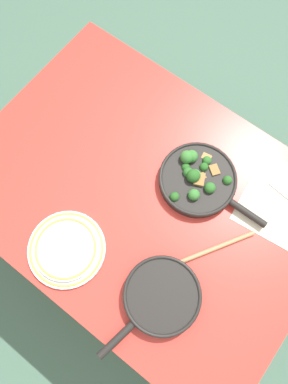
{
  "coord_description": "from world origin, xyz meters",
  "views": [
    {
      "loc": [
        0.21,
        -0.28,
        1.91
      ],
      "look_at": [
        0.0,
        0.0,
        0.79
      ],
      "focal_mm": 32.0,
      "sensor_mm": 36.0,
      "label": 1
    }
  ],
  "objects_px": {
    "wooden_spoon": "(187,259)",
    "dinner_plate_stack": "(66,249)",
    "skillet_broccoli": "(198,179)",
    "skillet_eggs": "(161,296)"
  },
  "relations": [
    {
      "from": "skillet_broccoli",
      "to": "skillet_eggs",
      "type": "height_order",
      "value": "skillet_broccoli"
    },
    {
      "from": "skillet_broccoli",
      "to": "wooden_spoon",
      "type": "distance_m",
      "value": 0.28
    },
    {
      "from": "skillet_eggs",
      "to": "skillet_broccoli",
      "type": "bearing_deg",
      "value": -151.44
    },
    {
      "from": "wooden_spoon",
      "to": "dinner_plate_stack",
      "type": "height_order",
      "value": "dinner_plate_stack"
    },
    {
      "from": "skillet_broccoli",
      "to": "skillet_eggs",
      "type": "relative_size",
      "value": 1.08
    },
    {
      "from": "skillet_eggs",
      "to": "wooden_spoon",
      "type": "height_order",
      "value": "skillet_eggs"
    },
    {
      "from": "skillet_eggs",
      "to": "wooden_spoon",
      "type": "relative_size",
      "value": 1.08
    },
    {
      "from": "skillet_broccoli",
      "to": "dinner_plate_stack",
      "type": "relative_size",
      "value": 1.58
    },
    {
      "from": "wooden_spoon",
      "to": "dinner_plate_stack",
      "type": "relative_size",
      "value": 1.36
    },
    {
      "from": "wooden_spoon",
      "to": "dinner_plate_stack",
      "type": "distance_m",
      "value": 0.4
    }
  ]
}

